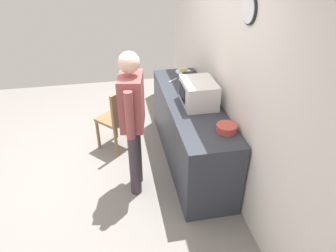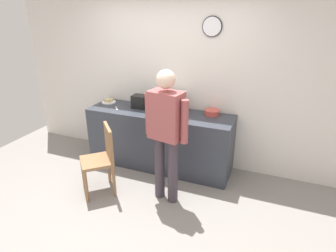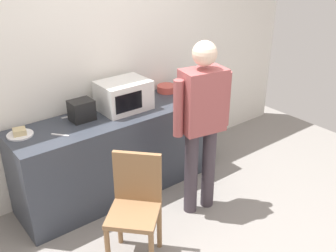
# 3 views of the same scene
# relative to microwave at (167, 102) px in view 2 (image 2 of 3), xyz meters

# --- Properties ---
(ground_plane) EXTENTS (6.00, 6.00, 0.00)m
(ground_plane) POSITION_rel_microwave_xyz_m (-0.01, -1.28, -1.05)
(ground_plane) COLOR gray
(back_wall) EXTENTS (5.40, 0.13, 2.60)m
(back_wall) POSITION_rel_microwave_xyz_m (-0.01, 0.32, 0.25)
(back_wall) COLOR silver
(back_wall) RESTS_ON ground_plane
(kitchen_counter) EXTENTS (2.21, 0.62, 0.90)m
(kitchen_counter) POSITION_rel_microwave_xyz_m (-0.10, -0.06, -0.60)
(kitchen_counter) COLOR #333842
(kitchen_counter) RESTS_ON ground_plane
(microwave) EXTENTS (0.50, 0.39, 0.30)m
(microwave) POSITION_rel_microwave_xyz_m (0.00, 0.00, 0.00)
(microwave) COLOR silver
(microwave) RESTS_ON kitchen_counter
(sandwich_plate) EXTENTS (0.23, 0.23, 0.07)m
(sandwich_plate) POSITION_rel_microwave_xyz_m (-1.06, 0.06, -0.13)
(sandwich_plate) COLOR white
(sandwich_plate) RESTS_ON kitchen_counter
(salad_bowl) EXTENTS (0.22, 0.22, 0.08)m
(salad_bowl) POSITION_rel_microwave_xyz_m (0.65, 0.13, -0.11)
(salad_bowl) COLOR #C64C42
(salad_bowl) RESTS_ON kitchen_counter
(toaster) EXTENTS (0.22, 0.18, 0.20)m
(toaster) POSITION_rel_microwave_xyz_m (-0.46, 0.02, -0.05)
(toaster) COLOR black
(toaster) RESTS_ON kitchen_counter
(fork_utensil) EXTENTS (0.12, 0.14, 0.01)m
(fork_utensil) POSITION_rel_microwave_xyz_m (-0.77, -0.16, -0.15)
(fork_utensil) COLOR silver
(fork_utensil) RESTS_ON kitchen_counter
(spoon_utensil) EXTENTS (0.17, 0.04, 0.01)m
(spoon_utensil) POSITION_rel_microwave_xyz_m (-0.53, 0.16, -0.15)
(spoon_utensil) COLOR silver
(spoon_utensil) RESTS_ON kitchen_counter
(person_standing) EXTENTS (0.58, 0.31, 1.71)m
(person_standing) POSITION_rel_microwave_xyz_m (0.32, -0.82, -0.04)
(person_standing) COLOR #3E353D
(person_standing) RESTS_ON ground_plane
(wooden_chair) EXTENTS (0.57, 0.57, 0.94)m
(wooden_chair) POSITION_rel_microwave_xyz_m (-0.53, -0.97, -0.52)
(wooden_chair) COLOR olive
(wooden_chair) RESTS_ON ground_plane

